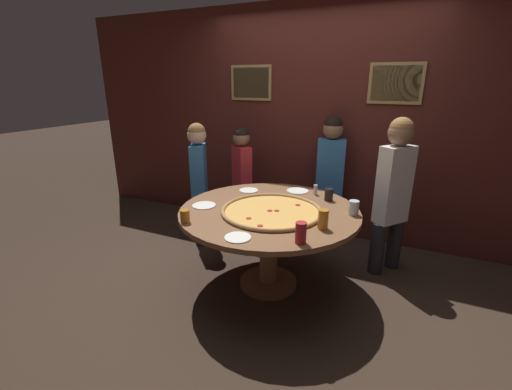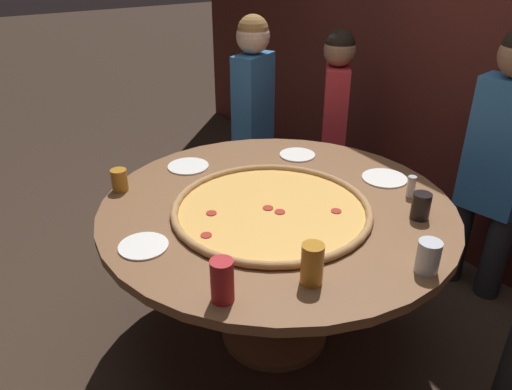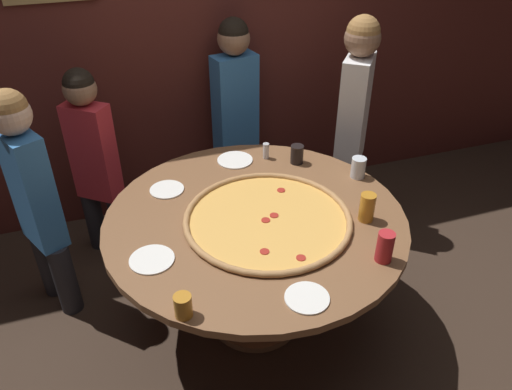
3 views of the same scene
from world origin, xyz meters
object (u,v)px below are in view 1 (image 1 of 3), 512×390
at_px(diner_centre_back, 242,175).
at_px(drink_cup_beside_pizza, 329,195).
at_px(drink_cup_near_left, 185,216).
at_px(diner_far_right, 394,188).
at_px(drink_cup_far_left, 301,233).
at_px(white_plate_left_side, 204,205).
at_px(white_plate_far_back, 238,237).
at_px(diner_side_left, 330,173).
at_px(diner_side_right, 199,177).
at_px(white_plate_right_side, 249,190).
at_px(condiment_shaker, 315,190).
at_px(dining_table, 269,224).
at_px(drink_cup_far_right, 354,208).
at_px(giant_pizza, 272,211).
at_px(drink_cup_centre_back, 323,219).
at_px(white_plate_near_front, 298,191).

bearing_deg(diner_centre_back, drink_cup_beside_pizza, -164.96).
bearing_deg(drink_cup_near_left, diner_far_right, 41.84).
height_order(drink_cup_far_left, white_plate_left_side, drink_cup_far_left).
height_order(drink_cup_beside_pizza, white_plate_far_back, drink_cup_beside_pizza).
height_order(drink_cup_near_left, diner_side_left, diner_side_left).
xyz_separation_m(white_plate_left_side, diner_side_right, (-0.51, 0.69, 0.03)).
distance_m(white_plate_right_side, white_plate_far_back, 1.07).
bearing_deg(condiment_shaker, diner_side_left, 90.52).
relative_size(diner_side_right, diner_far_right, 0.91).
bearing_deg(dining_table, white_plate_left_side, -162.99).
xyz_separation_m(drink_cup_near_left, diner_centre_back, (-0.26, 1.46, -0.06)).
relative_size(diner_side_left, diner_far_right, 0.96).
xyz_separation_m(white_plate_right_side, diner_centre_back, (-0.36, 0.54, -0.02)).
distance_m(drink_cup_far_right, diner_centre_back, 1.60).
distance_m(drink_cup_far_left, white_plate_right_side, 1.20).
bearing_deg(giant_pizza, drink_cup_far_left, -48.37).
bearing_deg(diner_side_left, drink_cup_far_right, 101.39).
height_order(drink_cup_far_right, condiment_shaker, drink_cup_far_right).
height_order(drink_cup_near_left, white_plate_far_back, drink_cup_near_left).
distance_m(drink_cup_beside_pizza, diner_side_right, 1.47).
xyz_separation_m(white_plate_right_side, white_plate_far_back, (0.40, -0.99, 0.00)).
height_order(drink_cup_centre_back, white_plate_near_front, drink_cup_centre_back).
xyz_separation_m(condiment_shaker, diner_centre_back, (-0.99, 0.38, -0.06)).
height_order(white_plate_far_back, diner_centre_back, diner_centre_back).
height_order(white_plate_left_side, diner_centre_back, diner_centre_back).
height_order(dining_table, diner_side_left, diner_side_left).
height_order(white_plate_right_side, white_plate_near_front, same).
bearing_deg(dining_table, drink_cup_beside_pizza, 46.71).
bearing_deg(giant_pizza, white_plate_right_side, 134.02).
xyz_separation_m(dining_table, giant_pizza, (0.04, -0.06, 0.15)).
bearing_deg(dining_table, drink_cup_centre_back, -21.78).
xyz_separation_m(drink_cup_beside_pizza, white_plate_far_back, (-0.39, -1.04, -0.05)).
relative_size(drink_cup_far_right, white_plate_left_side, 0.58).
distance_m(giant_pizza, diner_centre_back, 1.26).
relative_size(giant_pizza, white_plate_far_back, 4.50).
xyz_separation_m(giant_pizza, condiment_shaker, (0.21, 0.60, 0.04)).
height_order(white_plate_right_side, white_plate_far_back, same).
bearing_deg(diner_side_left, white_plate_left_side, 47.05).
distance_m(drink_cup_far_right, drink_cup_far_left, 0.71).
height_order(drink_cup_far_left, white_plate_far_back, drink_cup_far_left).
relative_size(drink_cup_near_left, diner_side_left, 0.07).
height_order(giant_pizza, white_plate_left_side, giant_pizza).
relative_size(white_plate_right_side, diner_centre_back, 0.14).
relative_size(dining_table, white_plate_left_side, 7.49).
relative_size(white_plate_far_back, diner_side_left, 0.13).
bearing_deg(drink_cup_far_right, diner_side_left, 113.38).
relative_size(drink_cup_far_right, drink_cup_near_left, 1.17).
bearing_deg(diner_side_right, drink_cup_far_left, -150.60).
relative_size(drink_cup_centre_back, white_plate_far_back, 0.79).
xyz_separation_m(drink_cup_far_left, white_plate_near_front, (-0.37, 1.07, -0.07)).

